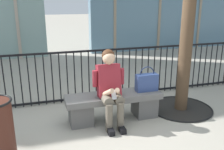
{
  "coord_description": "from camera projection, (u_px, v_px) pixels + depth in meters",
  "views": [
    {
      "loc": [
        -1.16,
        -3.71,
        1.96
      ],
      "look_at": [
        0.0,
        0.1,
        0.75
      ],
      "focal_mm": 40.41,
      "sensor_mm": 36.0,
      "label": 1
    }
  ],
  "objects": [
    {
      "name": "ground_plane",
      "position": [
        114.0,
        119.0,
        4.29
      ],
      "size": [
        60.0,
        60.0,
        0.0
      ],
      "primitive_type": "plane",
      "color": "#A8A091"
    },
    {
      "name": "stone_bench",
      "position": [
        114.0,
        104.0,
        4.21
      ],
      "size": [
        1.6,
        0.44,
        0.45
      ],
      "color": "slate",
      "rests_on": "ground"
    },
    {
      "name": "plaza_railing",
      "position": [
        99.0,
        74.0,
        5.02
      ],
      "size": [
        9.21,
        0.04,
        1.02
      ],
      "color": "black",
      "rests_on": "ground"
    },
    {
      "name": "seated_person_with_phone",
      "position": [
        110.0,
        86.0,
        3.95
      ],
      "size": [
        0.52,
        0.66,
        1.21
      ],
      "color": "#6B6051",
      "rests_on": "ground"
    },
    {
      "name": "handbag_on_bench",
      "position": [
        147.0,
        82.0,
        4.26
      ],
      "size": [
        0.38,
        0.15,
        0.43
      ],
      "color": "#33477F",
      "rests_on": "stone_bench"
    }
  ]
}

